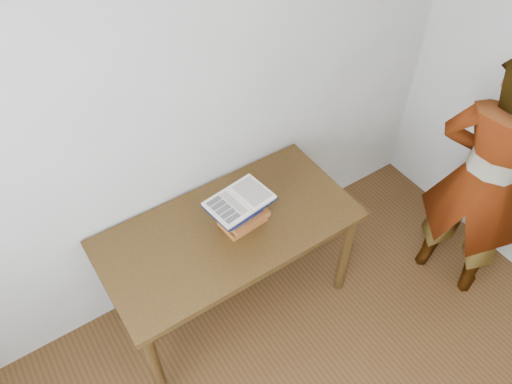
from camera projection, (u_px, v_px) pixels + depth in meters
room_shell at (480, 381)px, 1.20m from camera, size 3.54×3.54×2.62m
desk at (229, 239)px, 2.73m from camera, size 1.39×0.69×0.74m
book_stack at (241, 212)px, 2.61m from camera, size 0.26×0.21×0.18m
open_book at (239, 201)px, 2.53m from camera, size 0.35×0.27×0.03m
reader at (483, 183)px, 2.76m from camera, size 0.57×0.70×1.66m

